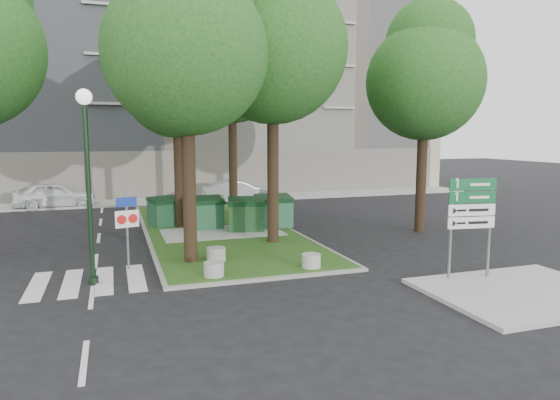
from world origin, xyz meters
name	(u,v)px	position (x,y,z in m)	size (l,w,h in m)	color
ground	(255,281)	(0.00, 0.00, 0.00)	(120.00, 120.00, 0.00)	black
median_island	(217,229)	(0.50, 8.00, 0.06)	(6.00, 16.00, 0.12)	#1E4413
median_kerb	(217,229)	(0.50, 8.00, 0.05)	(6.30, 16.30, 0.10)	gray
sidewalk_corner	(523,292)	(6.50, -3.50, 0.06)	(5.00, 4.00, 0.12)	#999993
building_sidewalk	(177,200)	(0.00, 18.50, 0.06)	(42.00, 3.00, 0.12)	#999993
zebra_crossing	(120,279)	(-3.75, 1.50, 0.01)	(5.00, 3.00, 0.01)	silver
apartment_building	(162,85)	(0.00, 26.00, 8.00)	(41.00, 12.00, 16.00)	#B7AF89
tree_median_near_left	(188,37)	(-1.41, 2.56, 7.32)	(5.20, 5.20, 10.53)	black
tree_median_near_right	(274,34)	(2.09, 4.56, 7.99)	(5.60, 5.60, 11.46)	black
tree_median_mid	(178,73)	(-0.91, 9.06, 6.98)	(4.80, 4.80, 9.99)	black
tree_median_far	(233,55)	(2.29, 12.06, 8.32)	(5.80, 5.80, 11.93)	black
tree_street_right	(426,71)	(9.09, 5.06, 6.98)	(5.00, 5.00, 10.06)	black
dumpster_a	(166,212)	(-1.61, 9.35, 0.76)	(1.73, 1.50, 1.34)	#103B1E
dumpster_b	(205,213)	(-0.01, 8.12, 0.81)	(1.58, 1.13, 1.44)	#134323
dumpster_c	(246,215)	(1.59, 7.04, 0.82)	(1.76, 1.40, 1.45)	#103513
dumpster_d	(274,211)	(3.00, 7.50, 0.83)	(1.59, 1.12, 1.47)	#16492B
bollard_left	(214,269)	(-1.12, 0.50, 0.33)	(0.59, 0.59, 0.42)	#9A9B96
bollard_right	(311,261)	(1.98, 0.50, 0.33)	(0.59, 0.59, 0.42)	#A6A7A1
bollard_mid	(216,254)	(-0.70, 2.24, 0.34)	(0.63, 0.63, 0.45)	gray
litter_bin	(271,216)	(3.20, 8.54, 0.45)	(0.37, 0.37, 0.65)	gold
street_lamp	(87,163)	(-4.50, 1.29, 3.48)	(0.44, 0.44, 5.53)	black
traffic_sign_pole	(127,220)	(-3.47, 2.57, 1.58)	(0.73, 0.21, 2.47)	slate
directional_sign	(471,212)	(5.91, -2.00, 2.05)	(1.44, 0.28, 2.91)	slate
car_white	(55,195)	(-7.08, 17.86, 0.77)	(1.81, 4.50, 1.53)	white
car_silver	(238,192)	(3.50, 16.22, 0.73)	(1.55, 4.45, 1.47)	#AEB0B7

